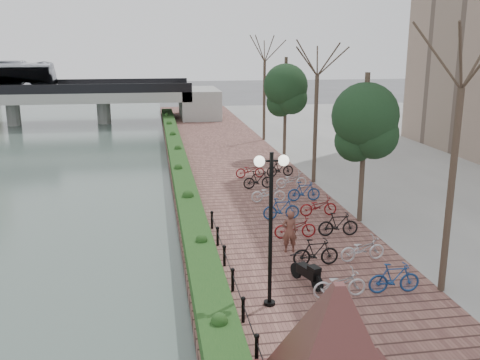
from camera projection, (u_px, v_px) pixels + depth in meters
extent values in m
cube|color=brown|center=(240.00, 182.00, 31.38)|extent=(8.00, 75.00, 0.50)
cube|color=#173C16|center=(180.00, 166.00, 33.11)|extent=(1.10, 56.00, 0.60)
cylinder|color=black|center=(257.00, 350.00, 13.13)|extent=(0.10, 0.10, 0.70)
cylinder|color=black|center=(243.00, 311.00, 15.05)|extent=(0.10, 0.10, 0.70)
cylinder|color=black|center=(233.00, 281.00, 16.96)|extent=(0.10, 0.10, 0.70)
cylinder|color=black|center=(224.00, 257.00, 18.87)|extent=(0.10, 0.10, 0.70)
cylinder|color=black|center=(218.00, 237.00, 20.78)|extent=(0.10, 0.10, 0.70)
cylinder|color=black|center=(212.00, 221.00, 22.70)|extent=(0.10, 0.10, 0.70)
pyramid|color=#451E1D|center=(336.00, 344.00, 11.16)|extent=(5.57, 5.57, 2.72)
cylinder|color=black|center=(270.00, 231.00, 15.57)|extent=(0.12, 0.12, 4.70)
cylinder|color=black|center=(272.00, 161.00, 15.05)|extent=(0.70, 0.06, 0.06)
sphere|color=white|center=(259.00, 161.00, 15.00)|extent=(0.32, 0.32, 0.32)
sphere|color=white|center=(284.00, 160.00, 15.11)|extent=(0.32, 0.32, 0.32)
imported|color=brown|center=(290.00, 231.00, 20.07)|extent=(0.62, 0.43, 1.62)
imported|color=silver|center=(339.00, 283.00, 16.53)|extent=(0.60, 1.71, 0.90)
imported|color=black|center=(315.00, 251.00, 19.01)|extent=(0.47, 1.66, 1.00)
imported|color=maroon|center=(296.00, 228.00, 21.51)|extent=(0.60, 1.71, 0.90)
imported|color=navy|center=(281.00, 208.00, 23.98)|extent=(0.47, 1.66, 1.00)
imported|color=silver|center=(268.00, 193.00, 26.48)|extent=(0.60, 1.71, 0.90)
imported|color=black|center=(258.00, 180.00, 28.95)|extent=(0.47, 1.66, 1.00)
imported|color=maroon|center=(250.00, 170.00, 31.45)|extent=(0.60, 1.72, 0.90)
imported|color=navy|center=(394.00, 278.00, 16.80)|extent=(0.47, 1.66, 1.00)
imported|color=silver|center=(363.00, 249.00, 19.30)|extent=(0.60, 1.71, 0.90)
imported|color=black|center=(339.00, 224.00, 21.77)|extent=(0.47, 1.66, 1.00)
imported|color=maroon|center=(319.00, 207.00, 24.27)|extent=(0.60, 1.71, 0.90)
imported|color=navy|center=(304.00, 191.00, 26.75)|extent=(0.47, 1.66, 1.00)
imported|color=silver|center=(291.00, 179.00, 29.25)|extent=(0.60, 1.71, 0.90)
imported|color=black|center=(280.00, 168.00, 31.72)|extent=(0.47, 1.66, 1.00)
cube|color=#989994|center=(12.00, 96.00, 54.05)|extent=(36.00, 8.00, 1.00)
cube|color=black|center=(0.00, 90.00, 50.08)|extent=(36.00, 0.15, 0.90)
cube|color=black|center=(20.00, 84.00, 57.54)|extent=(36.00, 0.15, 0.90)
cylinder|color=#989994|center=(13.00, 113.00, 54.48)|extent=(1.40, 1.40, 2.50)
cylinder|color=#989994|center=(104.00, 112.00, 55.88)|extent=(1.40, 1.40, 2.50)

